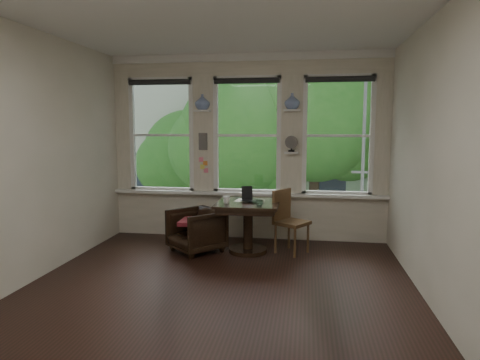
% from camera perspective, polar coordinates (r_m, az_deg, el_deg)
% --- Properties ---
extents(ground, '(4.50, 4.50, 0.00)m').
position_cam_1_polar(ground, '(5.15, -2.64, -13.86)').
color(ground, black).
rests_on(ground, ground).
extents(ceiling, '(4.50, 4.50, 0.00)m').
position_cam_1_polar(ceiling, '(4.94, -2.85, 20.64)').
color(ceiling, silver).
rests_on(ceiling, ground).
extents(wall_back, '(4.50, 0.00, 4.50)m').
position_cam_1_polar(wall_back, '(7.03, 0.98, 4.33)').
color(wall_back, silver).
rests_on(wall_back, ground).
extents(wall_front, '(4.50, 0.00, 4.50)m').
position_cam_1_polar(wall_front, '(2.67, -12.56, -0.48)').
color(wall_front, silver).
rests_on(wall_front, ground).
extents(wall_left, '(0.00, 4.50, 4.50)m').
position_cam_1_polar(wall_left, '(5.72, -25.45, 2.99)').
color(wall_left, silver).
rests_on(wall_left, ground).
extents(wall_right, '(0.00, 4.50, 4.50)m').
position_cam_1_polar(wall_right, '(4.89, 24.07, 2.47)').
color(wall_right, silver).
rests_on(wall_right, ground).
extents(window_left, '(1.10, 0.12, 1.90)m').
position_cam_1_polar(window_left, '(7.37, -10.32, 5.91)').
color(window_left, white).
rests_on(window_left, ground).
extents(window_center, '(1.10, 0.12, 1.90)m').
position_cam_1_polar(window_center, '(7.03, 0.98, 5.96)').
color(window_center, white).
rests_on(window_center, ground).
extents(window_right, '(1.10, 0.12, 1.90)m').
position_cam_1_polar(window_right, '(6.98, 12.92, 5.78)').
color(window_right, white).
rests_on(window_right, ground).
extents(shelf_left, '(0.26, 0.16, 0.03)m').
position_cam_1_polar(shelf_left, '(7.07, -5.03, 9.19)').
color(shelf_left, white).
rests_on(shelf_left, ground).
extents(shelf_right, '(0.26, 0.16, 0.03)m').
position_cam_1_polar(shelf_right, '(6.87, 6.95, 9.22)').
color(shelf_right, white).
rests_on(shelf_right, ground).
extents(intercom, '(0.14, 0.06, 0.28)m').
position_cam_1_polar(intercom, '(7.10, -4.93, 5.14)').
color(intercom, '#59544F').
rests_on(intercom, ground).
extents(sticky_notes, '(0.16, 0.01, 0.24)m').
position_cam_1_polar(sticky_notes, '(7.12, -4.89, 2.33)').
color(sticky_notes, pink).
rests_on(sticky_notes, ground).
extents(desk_fan, '(0.20, 0.20, 0.24)m').
position_cam_1_polar(desk_fan, '(6.85, 6.87, 4.46)').
color(desk_fan, '#59544F').
rests_on(desk_fan, ground).
extents(vase_left, '(0.24, 0.24, 0.25)m').
position_cam_1_polar(vase_left, '(7.08, -5.04, 10.31)').
color(vase_left, silver).
rests_on(vase_left, shelf_left).
extents(vase_right, '(0.24, 0.24, 0.25)m').
position_cam_1_polar(vase_right, '(6.87, 6.97, 10.38)').
color(vase_right, silver).
rests_on(vase_right, shelf_right).
extents(table, '(0.90, 0.90, 0.75)m').
position_cam_1_polar(table, '(6.31, 1.08, -6.32)').
color(table, black).
rests_on(table, ground).
extents(armchair_left, '(0.98, 0.98, 0.64)m').
position_cam_1_polar(armchair_left, '(6.39, -5.86, -6.71)').
color(armchair_left, black).
rests_on(armchair_left, ground).
extents(cushion_red, '(0.45, 0.45, 0.06)m').
position_cam_1_polar(cushion_red, '(6.36, -5.87, -5.56)').
color(cushion_red, maroon).
rests_on(cushion_red, armchair_left).
extents(side_chair_right, '(0.58, 0.58, 0.92)m').
position_cam_1_polar(side_chair_right, '(6.31, 6.95, -5.59)').
color(side_chair_right, '#4E2F1B').
rests_on(side_chair_right, ground).
extents(laptop, '(0.37, 0.26, 0.03)m').
position_cam_1_polar(laptop, '(6.16, 1.56, -2.96)').
color(laptop, black).
rests_on(laptop, table).
extents(mug, '(0.13, 0.13, 0.10)m').
position_cam_1_polar(mug, '(6.14, -1.83, -2.65)').
color(mug, white).
rests_on(mug, table).
extents(drinking_glass, '(0.12, 0.12, 0.09)m').
position_cam_1_polar(drinking_glass, '(5.92, 2.62, -3.08)').
color(drinking_glass, white).
rests_on(drinking_glass, table).
extents(tablet, '(0.17, 0.11, 0.22)m').
position_cam_1_polar(tablet, '(6.33, 0.95, -1.81)').
color(tablet, black).
rests_on(tablet, table).
extents(papers, '(0.26, 0.33, 0.00)m').
position_cam_1_polar(papers, '(6.38, 0.44, -2.71)').
color(papers, silver).
rests_on(papers, table).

